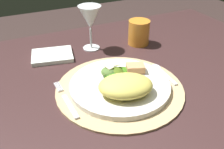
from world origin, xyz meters
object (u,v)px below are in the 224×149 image
object	(u,v)px
dinner_plate	(120,85)
wine_glass	(90,19)
dining_table	(120,118)
napkin	(52,56)
spoon	(161,71)
amber_tumbler	(139,32)
fork	(67,101)

from	to	relation	value
dinner_plate	wine_glass	xyz separation A→B (m)	(0.02, 0.27, 0.10)
dining_table	napkin	xyz separation A→B (m)	(-0.16, 0.21, 0.17)
spoon	amber_tumbler	bearing A→B (deg)	77.85
dining_table	napkin	bearing A→B (deg)	126.68
napkin	amber_tumbler	size ratio (longest dim) A/B	1.50
dinner_plate	wine_glass	distance (m)	0.29
fork	amber_tumbler	size ratio (longest dim) A/B	1.85
dining_table	wine_glass	xyz separation A→B (m)	(-0.01, 0.22, 0.28)
amber_tumbler	napkin	bearing A→B (deg)	174.55
dining_table	amber_tumbler	distance (m)	0.32
wine_glass	amber_tumbler	xyz separation A→B (m)	(0.18, -0.04, -0.07)
napkin	amber_tumbler	bearing A→B (deg)	-5.45
dining_table	amber_tumbler	xyz separation A→B (m)	(0.16, 0.18, 0.21)
fork	dining_table	bearing A→B (deg)	15.67
wine_glass	dining_table	bearing A→B (deg)	-87.05
amber_tumbler	fork	bearing A→B (deg)	-146.42
dining_table	napkin	world-z (taller)	napkin
dining_table	fork	distance (m)	0.26
fork	napkin	world-z (taller)	napkin
dinner_plate	napkin	xyz separation A→B (m)	(-0.12, 0.27, -0.01)
spoon	wine_glass	world-z (taller)	wine_glass
amber_tumbler	dining_table	bearing A→B (deg)	-132.42
napkin	wine_glass	size ratio (longest dim) A/B	0.86
spoon	napkin	distance (m)	0.37
fork	wine_glass	distance (m)	0.34
dinner_plate	fork	size ratio (longest dim) A/B	1.66
spoon	napkin	xyz separation A→B (m)	(-0.28, 0.24, -0.00)
dining_table	wine_glass	distance (m)	0.36
amber_tumbler	wine_glass	bearing A→B (deg)	167.91
dining_table	amber_tumbler	size ratio (longest dim) A/B	13.96
dining_table	wine_glass	bearing A→B (deg)	92.95
dining_table	amber_tumbler	world-z (taller)	amber_tumbler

